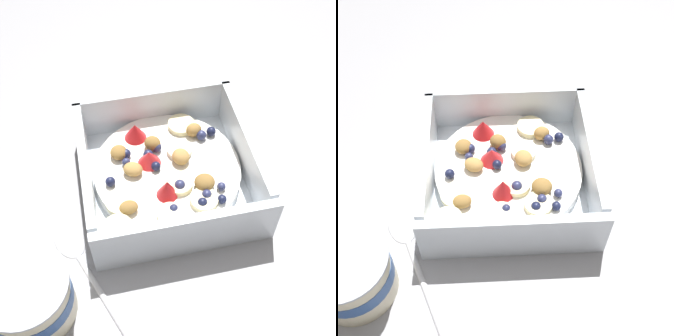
# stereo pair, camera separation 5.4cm
# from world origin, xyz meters

# --- Properties ---
(ground_plane) EXTENTS (2.40, 2.40, 0.00)m
(ground_plane) POSITION_xyz_m (0.00, 0.00, 0.00)
(ground_plane) COLOR #9E9EA3
(fruit_bowl) EXTENTS (0.20, 0.20, 0.07)m
(fruit_bowl) POSITION_xyz_m (-0.02, 0.00, 0.02)
(fruit_bowl) COLOR white
(fruit_bowl) RESTS_ON ground
(spoon) EXTENTS (0.08, 0.17, 0.01)m
(spoon) POSITION_xyz_m (0.10, 0.09, 0.00)
(spoon) COLOR silver
(spoon) RESTS_ON ground
(yogurt_cup) EXTENTS (0.09, 0.09, 0.07)m
(yogurt_cup) POSITION_xyz_m (0.15, 0.13, 0.03)
(yogurt_cup) COLOR beige
(yogurt_cup) RESTS_ON ground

